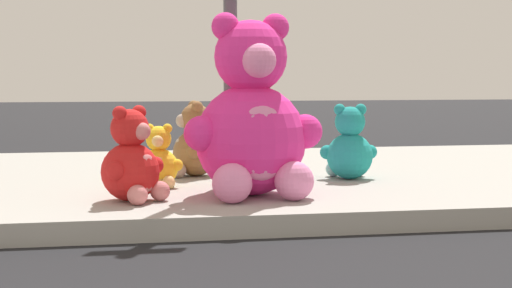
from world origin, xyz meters
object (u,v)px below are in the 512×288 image
Objects in this scene: plush_brown at (193,146)px; plush_teal at (349,149)px; plush_red at (132,163)px; plush_yellow at (159,162)px; plush_pink_large at (252,123)px.

plush_teal is at bearing -18.06° from plush_brown.
plush_red reaches higher than plush_brown.
plush_pink_large is at bearing -40.96° from plush_yellow.
plush_red is (-0.56, -1.30, 0.00)m from plush_brown.
plush_yellow is at bearing 71.79° from plush_red.
plush_red is 0.70m from plush_yellow.
plush_brown is 0.72m from plush_yellow.
plush_pink_large is 1.28m from plush_teal.
plush_pink_large is 1.99× the size of plush_red.
plush_brown reaches higher than plush_teal.
plush_yellow is at bearing 139.04° from plush_pink_large.
plush_pink_large reaches higher than plush_brown.
plush_pink_large is 1.27m from plush_brown.
plush_brown is 1.03× the size of plush_teal.
plush_pink_large reaches higher than plush_teal.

